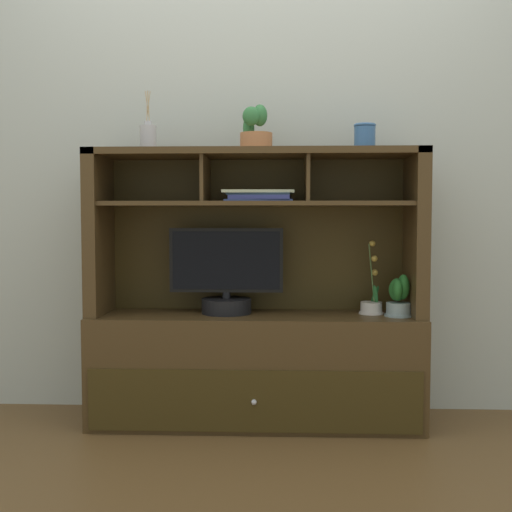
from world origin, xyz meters
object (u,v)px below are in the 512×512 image
(potted_succulent, at_px, (255,134))
(ceramic_vase, at_px, (365,136))
(media_console, at_px, (256,337))
(magazine_stack_left, at_px, (259,196))
(potted_fern, at_px, (399,297))
(tv_monitor, at_px, (226,279))
(potted_orchid, at_px, (372,303))
(diffuser_bottle, at_px, (148,137))

(potted_succulent, bearing_deg, ceramic_vase, -3.24)
(media_console, relative_size, ceramic_vase, 13.00)
(media_console, height_order, magazine_stack_left, media_console)
(media_console, bearing_deg, potted_fern, -4.34)
(ceramic_vase, bearing_deg, magazine_stack_left, -178.93)
(tv_monitor, distance_m, potted_orchid, 0.68)
(magazine_stack_left, bearing_deg, tv_monitor, 169.91)
(potted_orchid, distance_m, potted_succulent, 0.94)
(potted_orchid, bearing_deg, potted_succulent, -179.69)
(tv_monitor, bearing_deg, magazine_stack_left, -10.09)
(tv_monitor, bearing_deg, ceramic_vase, -1.66)
(tv_monitor, relative_size, magazine_stack_left, 1.59)
(media_console, xyz_separation_m, potted_orchid, (0.53, 0.02, 0.16))
(tv_monitor, bearing_deg, media_console, -3.37)
(media_console, relative_size, diffuser_bottle, 5.66)
(media_console, relative_size, tv_monitor, 2.88)
(potted_fern, bearing_deg, potted_orchid, 148.28)
(potted_fern, bearing_deg, media_console, 175.66)
(ceramic_vase, bearing_deg, tv_monitor, 178.34)
(diffuser_bottle, height_order, ceramic_vase, diffuser_bottle)
(magazine_stack_left, relative_size, diffuser_bottle, 1.24)
(potted_succulent, bearing_deg, potted_orchid, 0.31)
(potted_orchid, xyz_separation_m, diffuser_bottle, (-1.02, -0.04, 0.76))
(tv_monitor, bearing_deg, potted_succulent, 4.20)
(diffuser_bottle, distance_m, potted_succulent, 0.49)
(potted_orchid, relative_size, magazine_stack_left, 1.03)
(potted_succulent, bearing_deg, tv_monitor, -175.80)
(media_console, height_order, tv_monitor, media_console)
(media_console, relative_size, magazine_stack_left, 4.57)
(tv_monitor, bearing_deg, diffuser_bottle, -175.52)
(media_console, distance_m, diffuser_bottle, 1.04)
(media_console, height_order, potted_orchid, media_console)
(potted_fern, distance_m, potted_succulent, 0.99)
(diffuser_bottle, height_order, potted_succulent, diffuser_bottle)
(potted_fern, bearing_deg, potted_succulent, 174.13)
(media_console, xyz_separation_m, ceramic_vase, (0.49, -0.01, 0.92))
(potted_fern, relative_size, diffuser_bottle, 0.71)
(media_console, relative_size, potted_succulent, 7.25)
(potted_orchid, xyz_separation_m, magazine_stack_left, (-0.52, -0.04, 0.49))
(ceramic_vase, bearing_deg, potted_fern, -13.98)
(potted_fern, relative_size, potted_succulent, 0.91)
(media_console, distance_m, ceramic_vase, 1.04)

